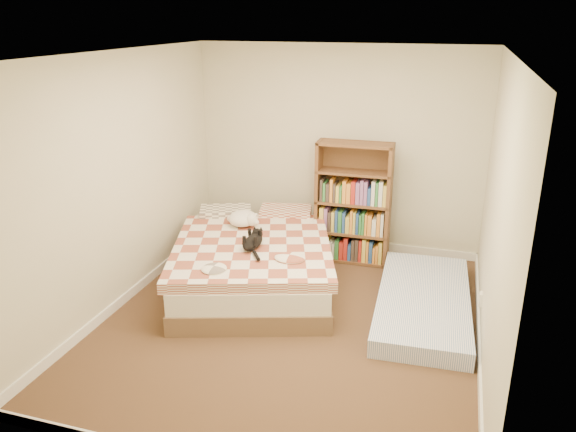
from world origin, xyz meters
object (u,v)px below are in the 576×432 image
(bed, at_px, (254,259))
(floor_mattress, at_px, (423,302))
(bookshelf, at_px, (353,217))
(black_cat, at_px, (254,241))
(white_dog, at_px, (243,219))

(bed, bearing_deg, floor_mattress, -21.12)
(bed, xyz_separation_m, bookshelf, (0.91, 0.92, 0.27))
(bed, height_order, black_cat, black_cat)
(white_dog, bearing_deg, black_cat, -80.51)
(bookshelf, distance_m, black_cat, 1.42)
(bed, bearing_deg, white_dog, 110.84)
(bed, height_order, white_dog, white_dog)
(bookshelf, xyz_separation_m, floor_mattress, (0.93, -1.02, -0.45))
(bed, height_order, bookshelf, bookshelf)
(bookshelf, bearing_deg, black_cat, -125.72)
(bed, relative_size, white_dog, 5.75)
(bed, relative_size, floor_mattress, 1.31)
(bookshelf, bearing_deg, bed, -135.23)
(bookshelf, height_order, white_dog, bookshelf)
(white_dog, bearing_deg, floor_mattress, -32.75)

